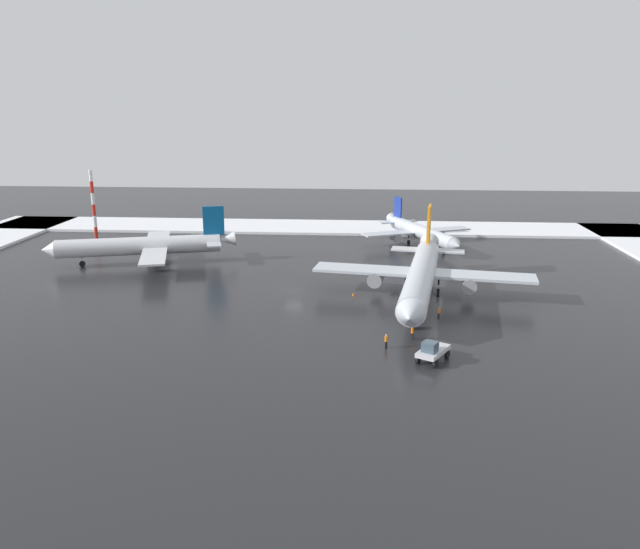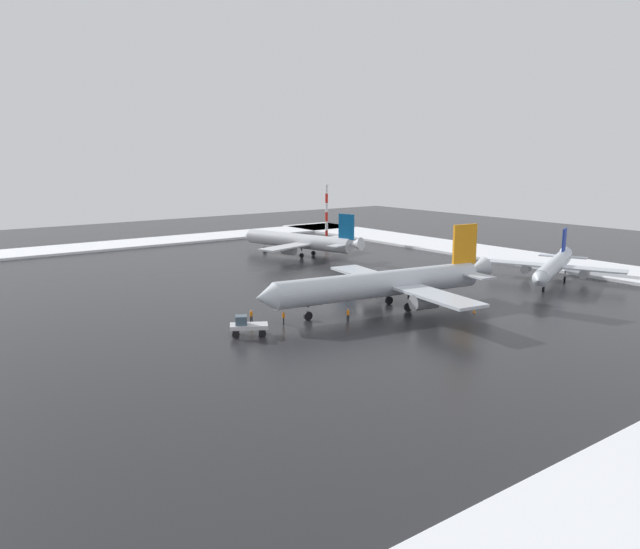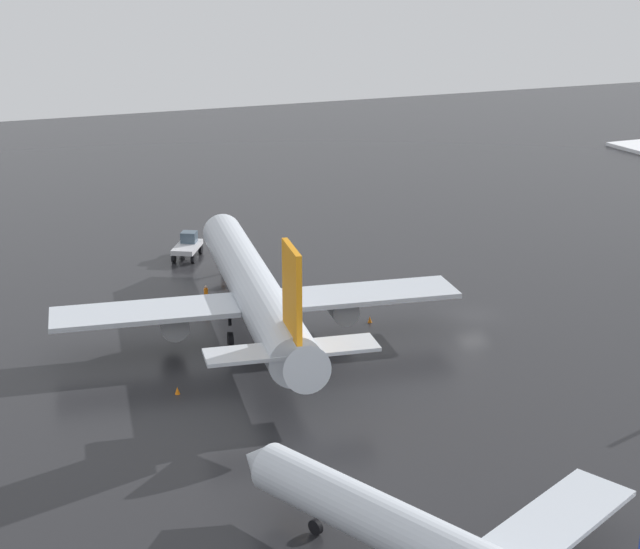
{
  "view_description": "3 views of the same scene",
  "coord_description": "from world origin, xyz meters",
  "px_view_note": "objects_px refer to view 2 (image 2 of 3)",
  "views": [
    {
      "loc": [
        -10.28,
        89.56,
        26.96
      ],
      "look_at": [
        -4.37,
        5.9,
        4.24
      ],
      "focal_mm": 35.0,
      "sensor_mm": 36.0,
      "label": 1
    },
    {
      "loc": [
        -82.26,
        62.84,
        21.79
      ],
      "look_at": [
        -6.97,
        6.18,
        3.65
      ],
      "focal_mm": 35.0,
      "sensor_mm": 36.0,
      "label": 2
    },
    {
      "loc": [
        -42.76,
        -67.13,
        29.62
      ],
      "look_at": [
        -12.6,
        4.06,
        4.04
      ],
      "focal_mm": 55.0,
      "sensor_mm": 36.0,
      "label": 3
    }
  ],
  "objects_px": {
    "airplane_foreground_jet": "(300,241)",
    "antenna_mast": "(327,212)",
    "airplane_far_rear": "(385,284)",
    "pushback_tug": "(247,325)",
    "airplane_distant_tail": "(554,266)",
    "ground_crew_by_nose_gear": "(251,315)",
    "ground_crew_near_tug": "(284,317)",
    "traffic_cone_mid_line": "(474,311)",
    "traffic_cone_near_nose": "(350,294)",
    "ground_crew_mid_apron": "(348,314)"
  },
  "relations": [
    {
      "from": "airplane_foreground_jet",
      "to": "antenna_mast",
      "type": "distance_m",
      "value": 27.71
    },
    {
      "from": "airplane_far_rear",
      "to": "pushback_tug",
      "type": "xyz_separation_m",
      "value": [
        0.65,
        22.37,
        -2.52
      ]
    },
    {
      "from": "airplane_distant_tail",
      "to": "ground_crew_by_nose_gear",
      "type": "relative_size",
      "value": 15.51
    },
    {
      "from": "airplane_foreground_jet",
      "to": "ground_crew_near_tug",
      "type": "height_order",
      "value": "airplane_foreground_jet"
    },
    {
      "from": "pushback_tug",
      "to": "traffic_cone_mid_line",
      "type": "height_order",
      "value": "pushback_tug"
    },
    {
      "from": "traffic_cone_mid_line",
      "to": "traffic_cone_near_nose",
      "type": "bearing_deg",
      "value": 21.53
    },
    {
      "from": "traffic_cone_mid_line",
      "to": "antenna_mast",
      "type": "bearing_deg",
      "value": -22.42
    },
    {
      "from": "ground_crew_mid_apron",
      "to": "traffic_cone_mid_line",
      "type": "relative_size",
      "value": 3.11
    },
    {
      "from": "airplane_far_rear",
      "to": "ground_crew_near_tug",
      "type": "bearing_deg",
      "value": 0.73
    },
    {
      "from": "airplane_far_rear",
      "to": "ground_crew_mid_apron",
      "type": "height_order",
      "value": "airplane_far_rear"
    },
    {
      "from": "airplane_distant_tail",
      "to": "traffic_cone_mid_line",
      "type": "distance_m",
      "value": 28.73
    },
    {
      "from": "ground_crew_near_tug",
      "to": "ground_crew_by_nose_gear",
      "type": "relative_size",
      "value": 1.0
    },
    {
      "from": "airplane_far_rear",
      "to": "ground_crew_near_tug",
      "type": "distance_m",
      "value": 16.3
    },
    {
      "from": "ground_crew_near_tug",
      "to": "antenna_mast",
      "type": "xyz_separation_m",
      "value": [
        62.23,
        -54.94,
        6.2
      ]
    },
    {
      "from": "ground_crew_mid_apron",
      "to": "ground_crew_near_tug",
      "type": "relative_size",
      "value": 1.0
    },
    {
      "from": "airplane_distant_tail",
      "to": "traffic_cone_mid_line",
      "type": "bearing_deg",
      "value": -11.99
    },
    {
      "from": "ground_crew_near_tug",
      "to": "traffic_cone_near_nose",
      "type": "distance_m",
      "value": 18.87
    },
    {
      "from": "airplane_foreground_jet",
      "to": "traffic_cone_near_nose",
      "type": "xyz_separation_m",
      "value": [
        -37.07,
        16.72,
        -2.98
      ]
    },
    {
      "from": "airplane_far_rear",
      "to": "airplane_foreground_jet",
      "type": "bearing_deg",
      "value": -102.3
    },
    {
      "from": "pushback_tug",
      "to": "ground_crew_by_nose_gear",
      "type": "relative_size",
      "value": 2.97
    },
    {
      "from": "airplane_foreground_jet",
      "to": "ground_crew_mid_apron",
      "type": "xyz_separation_m",
      "value": [
        -48.39,
        26.43,
        -2.29
      ]
    },
    {
      "from": "ground_crew_mid_apron",
      "to": "airplane_foreground_jet",
      "type": "bearing_deg",
      "value": -157.2
    },
    {
      "from": "pushback_tug",
      "to": "ground_crew_mid_apron",
      "type": "bearing_deg",
      "value": -159.28
    },
    {
      "from": "airplane_distant_tail",
      "to": "traffic_cone_near_nose",
      "type": "relative_size",
      "value": 48.22
    },
    {
      "from": "antenna_mast",
      "to": "traffic_cone_mid_line",
      "type": "bearing_deg",
      "value": 157.58
    },
    {
      "from": "traffic_cone_mid_line",
      "to": "airplane_far_rear",
      "type": "bearing_deg",
      "value": 44.7
    },
    {
      "from": "airplane_foreground_jet",
      "to": "antenna_mast",
      "type": "bearing_deg",
      "value": -64.98
    },
    {
      "from": "ground_crew_near_tug",
      "to": "antenna_mast",
      "type": "bearing_deg",
      "value": 90.55
    },
    {
      "from": "airplane_foreground_jet",
      "to": "traffic_cone_near_nose",
      "type": "relative_size",
      "value": 59.36
    },
    {
      "from": "pushback_tug",
      "to": "antenna_mast",
      "type": "distance_m",
      "value": 88.82
    },
    {
      "from": "airplane_foreground_jet",
      "to": "antenna_mast",
      "type": "height_order",
      "value": "antenna_mast"
    },
    {
      "from": "airplane_foreground_jet",
      "to": "traffic_cone_near_nose",
      "type": "distance_m",
      "value": 40.77
    },
    {
      "from": "antenna_mast",
      "to": "traffic_cone_near_nose",
      "type": "height_order",
      "value": "antenna_mast"
    },
    {
      "from": "ground_crew_mid_apron",
      "to": "ground_crew_by_nose_gear",
      "type": "bearing_deg",
      "value": -72.61
    },
    {
      "from": "airplane_foreground_jet",
      "to": "traffic_cone_mid_line",
      "type": "bearing_deg",
      "value": 154.95
    },
    {
      "from": "pushback_tug",
      "to": "antenna_mast",
      "type": "relative_size",
      "value": 0.35
    },
    {
      "from": "airplane_far_rear",
      "to": "antenna_mast",
      "type": "relative_size",
      "value": 2.7
    },
    {
      "from": "airplane_distant_tail",
      "to": "ground_crew_near_tug",
      "type": "height_order",
      "value": "airplane_distant_tail"
    },
    {
      "from": "airplane_foreground_jet",
      "to": "ground_crew_mid_apron",
      "type": "height_order",
      "value": "airplane_foreground_jet"
    },
    {
      "from": "ground_crew_by_nose_gear",
      "to": "traffic_cone_mid_line",
      "type": "bearing_deg",
      "value": 108.73
    },
    {
      "from": "traffic_cone_near_nose",
      "to": "traffic_cone_mid_line",
      "type": "relative_size",
      "value": 1.0
    },
    {
      "from": "pushback_tug",
      "to": "ground_crew_by_nose_gear",
      "type": "xyz_separation_m",
      "value": [
        4.87,
        -3.51,
        -0.31
      ]
    },
    {
      "from": "airplane_distant_tail",
      "to": "ground_crew_by_nose_gear",
      "type": "distance_m",
      "value": 56.35
    },
    {
      "from": "airplane_distant_tail",
      "to": "antenna_mast",
      "type": "height_order",
      "value": "antenna_mast"
    },
    {
      "from": "antenna_mast",
      "to": "traffic_cone_mid_line",
      "type": "xyz_separation_m",
      "value": [
        -73.4,
        30.28,
        -6.89
      ]
    },
    {
      "from": "ground_crew_by_nose_gear",
      "to": "antenna_mast",
      "type": "height_order",
      "value": "antenna_mast"
    },
    {
      "from": "ground_crew_mid_apron",
      "to": "ground_crew_near_tug",
      "type": "distance_m",
      "value": 8.61
    },
    {
      "from": "ground_crew_by_nose_gear",
      "to": "antenna_mast",
      "type": "relative_size",
      "value": 0.12
    },
    {
      "from": "pushback_tug",
      "to": "ground_crew_mid_apron",
      "type": "relative_size",
      "value": 2.97
    },
    {
      "from": "ground_crew_mid_apron",
      "to": "traffic_cone_near_nose",
      "type": "height_order",
      "value": "ground_crew_mid_apron"
    }
  ]
}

